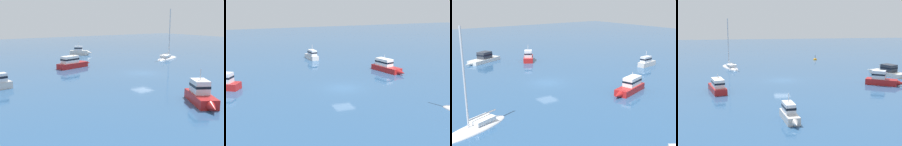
% 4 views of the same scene
% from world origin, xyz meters
% --- Properties ---
extents(ground_plane, '(160.00, 160.00, 0.00)m').
position_xyz_m(ground_plane, '(0.00, 0.00, 0.00)').
color(ground_plane, '#2D5684').
extents(cabin_cruiser, '(2.96, 6.46, 2.51)m').
position_xyz_m(cabin_cruiser, '(-9.58, -6.36, 0.78)').
color(cabin_cruiser, '#B21E1E').
rests_on(cabin_cruiser, ground).
extents(cabin_cruiser_1, '(1.73, 4.76, 2.71)m').
position_xyz_m(cabin_cruiser_1, '(-1.37, -19.88, 0.73)').
color(cabin_cruiser_1, silver).
rests_on(cabin_cruiser_1, ground).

